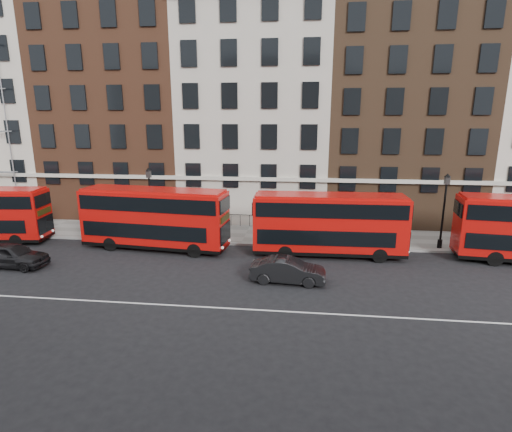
# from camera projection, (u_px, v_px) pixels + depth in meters

# --- Properties ---
(ground) EXTENTS (120.00, 120.00, 0.00)m
(ground) POSITION_uv_depth(u_px,v_px,m) (219.00, 291.00, 21.77)
(ground) COLOR black
(ground) RESTS_ON ground
(pavement) EXTENTS (80.00, 5.00, 0.15)m
(pavement) POSITION_uv_depth(u_px,v_px,m) (246.00, 234.00, 31.87)
(pavement) COLOR slate
(pavement) RESTS_ON ground
(kerb) EXTENTS (80.00, 0.30, 0.16)m
(kerb) POSITION_uv_depth(u_px,v_px,m) (241.00, 244.00, 29.46)
(kerb) COLOR gray
(kerb) RESTS_ON ground
(road_centre_line) EXTENTS (70.00, 0.12, 0.01)m
(road_centre_line) POSITION_uv_depth(u_px,v_px,m) (211.00, 307.00, 19.84)
(road_centre_line) COLOR white
(road_centre_line) RESTS_ON ground
(building_terrace) EXTENTS (64.00, 11.95, 22.00)m
(building_terrace) POSITION_uv_depth(u_px,v_px,m) (253.00, 105.00, 36.55)
(building_terrace) COLOR beige
(building_terrace) RESTS_ON ground
(bus_b) EXTENTS (10.56, 3.54, 4.36)m
(bus_b) POSITION_uv_depth(u_px,v_px,m) (154.00, 217.00, 28.09)
(bus_b) COLOR #BB0C09
(bus_b) RESTS_ON ground
(bus_c) EXTENTS (10.14, 2.63, 4.24)m
(bus_c) POSITION_uv_depth(u_px,v_px,m) (328.00, 223.00, 26.72)
(bus_c) COLOR #BB0C09
(bus_c) RESTS_ON ground
(car_rear) EXTENTS (4.58, 2.05, 1.53)m
(car_rear) POSITION_uv_depth(u_px,v_px,m) (12.00, 255.00, 25.06)
(car_rear) COLOR black
(car_rear) RESTS_ON ground
(car_front) EXTENTS (4.37, 1.74, 1.41)m
(car_front) POSITION_uv_depth(u_px,v_px,m) (288.00, 270.00, 22.73)
(car_front) COLOR black
(car_front) RESTS_ON ground
(lamp_post_left) EXTENTS (0.44, 0.44, 5.33)m
(lamp_post_left) POSITION_uv_depth(u_px,v_px,m) (150.00, 199.00, 30.68)
(lamp_post_left) COLOR black
(lamp_post_left) RESTS_ON pavement
(lamp_post_right) EXTENTS (0.44, 0.44, 5.33)m
(lamp_post_right) POSITION_uv_depth(u_px,v_px,m) (444.00, 208.00, 27.69)
(lamp_post_right) COLOR black
(lamp_post_right) RESTS_ON pavement
(iron_railings) EXTENTS (6.60, 0.06, 1.00)m
(iron_railings) POSITION_uv_depth(u_px,v_px,m) (250.00, 221.00, 33.85)
(iron_railings) COLOR black
(iron_railings) RESTS_ON pavement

